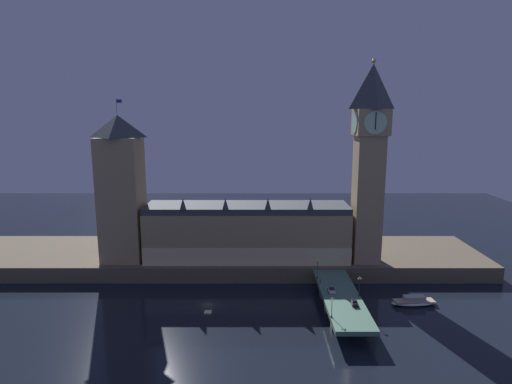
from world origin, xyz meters
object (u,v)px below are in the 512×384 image
(clock_tower, at_px, (368,158))
(boat_downstream, at_px, (413,301))
(street_lamp_near, at_px, (331,305))
(street_lamp_mid, at_px, (358,284))
(car_northbound_lead, at_px, (330,290))
(pedestrian_far_rail, at_px, (319,281))
(victoria_tower, at_px, (120,188))
(street_lamp_far, at_px, (316,266))
(car_southbound_lead, at_px, (353,302))

(clock_tower, relative_size, boat_downstream, 4.86)
(street_lamp_near, xyz_separation_m, street_lamp_mid, (11.47, 14.72, 0.23))
(car_northbound_lead, xyz_separation_m, boat_downstream, (28.39, 2.10, -5.04))
(car_northbound_lead, xyz_separation_m, street_lamp_near, (-3.07, -17.74, 3.18))
(clock_tower, relative_size, pedestrian_far_rail, 43.42)
(clock_tower, xyz_separation_m, boat_downstream, (10.47, -26.48, -45.73))
(victoria_tower, bearing_deg, street_lamp_far, -14.70)
(pedestrian_far_rail, bearing_deg, clock_tower, 46.12)
(car_southbound_lead, xyz_separation_m, pedestrian_far_rail, (-8.00, 16.66, 0.20))
(street_lamp_near, bearing_deg, street_lamp_mid, 52.09)
(car_southbound_lead, bearing_deg, street_lamp_far, 111.63)
(victoria_tower, height_order, street_lamp_mid, victoria_tower)
(clock_tower, relative_size, street_lamp_far, 10.66)
(pedestrian_far_rail, relative_size, street_lamp_mid, 0.28)
(car_northbound_lead, height_order, street_lamp_near, street_lamp_near)
(car_southbound_lead, xyz_separation_m, street_lamp_near, (-8.40, -8.26, 3.05))
(clock_tower, distance_m, boat_downstream, 53.87)
(clock_tower, height_order, street_lamp_near, clock_tower)
(victoria_tower, xyz_separation_m, street_lamp_mid, (85.85, -34.23, -25.13))
(victoria_tower, distance_m, boat_downstream, 114.79)
(car_northbound_lead, height_order, street_lamp_mid, street_lamp_mid)
(street_lamp_mid, bearing_deg, street_lamp_near, -127.91)
(pedestrian_far_rail, bearing_deg, street_lamp_near, -90.92)
(street_lamp_near, height_order, boat_downstream, street_lamp_near)
(car_northbound_lead, relative_size, street_lamp_mid, 0.65)
(boat_downstream, bearing_deg, car_southbound_lead, -153.32)
(victoria_tower, xyz_separation_m, pedestrian_far_rail, (74.78, -24.03, -28.21))
(clock_tower, bearing_deg, street_lamp_near, -114.37)
(street_lamp_far, bearing_deg, boat_downstream, -16.96)
(street_lamp_far, height_order, boat_downstream, street_lamp_far)
(pedestrian_far_rail, xyz_separation_m, boat_downstream, (31.06, -5.08, -5.36))
(street_lamp_mid, distance_m, street_lamp_far, 18.66)
(victoria_tower, bearing_deg, car_southbound_lead, -26.18)
(clock_tower, distance_m, street_lamp_near, 63.20)
(car_southbound_lead, xyz_separation_m, street_lamp_far, (-8.40, 21.18, 3.76))
(clock_tower, height_order, street_lamp_mid, clock_tower)
(car_northbound_lead, bearing_deg, victoria_tower, 158.05)
(victoria_tower, relative_size, pedestrian_far_rail, 35.46)
(clock_tower, bearing_deg, car_southbound_lead, -108.29)
(clock_tower, distance_m, car_southbound_lead, 57.04)
(victoria_tower, xyz_separation_m, street_lamp_far, (74.38, -19.51, -24.65))
(pedestrian_far_rail, distance_m, street_lamp_near, 25.09)
(clock_tower, bearing_deg, victoria_tower, 178.43)
(car_northbound_lead, height_order, pedestrian_far_rail, pedestrian_far_rail)
(car_northbound_lead, distance_m, boat_downstream, 28.91)
(pedestrian_far_rail, bearing_deg, car_southbound_lead, -64.36)
(car_northbound_lead, distance_m, street_lamp_far, 12.70)
(victoria_tower, distance_m, street_lamp_mid, 95.78)
(victoria_tower, height_order, street_lamp_far, victoria_tower)
(pedestrian_far_rail, bearing_deg, car_northbound_lead, -69.63)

